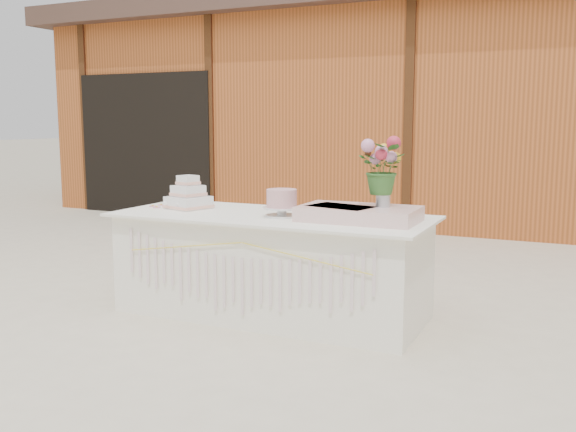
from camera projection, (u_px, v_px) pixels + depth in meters
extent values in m
plane|color=beige|center=(271.00, 314.00, 4.91)|extent=(80.00, 80.00, 0.00)
cube|color=#AB5423|center=(441.00, 119.00, 10.07)|extent=(12.00, 4.00, 3.00)
cube|color=#432E25|center=(445.00, 10.00, 9.83)|extent=(12.60, 4.60, 0.30)
cube|color=black|center=(145.00, 145.00, 10.07)|extent=(2.40, 0.08, 2.20)
cube|color=white|center=(271.00, 266.00, 4.85)|extent=(2.28, 0.88, 0.75)
cube|color=white|center=(271.00, 216.00, 4.80)|extent=(2.40, 1.00, 0.02)
cube|color=white|center=(188.00, 202.00, 5.13)|extent=(0.36, 0.36, 0.10)
cube|color=#FFB6A1|center=(189.00, 206.00, 5.14)|extent=(0.37, 0.37, 0.02)
cube|color=white|center=(188.00, 191.00, 5.12)|extent=(0.26, 0.26, 0.09)
cube|color=#FFB6A1|center=(188.00, 194.00, 5.12)|extent=(0.27, 0.27, 0.02)
cube|color=white|center=(188.00, 180.00, 5.11)|extent=(0.17, 0.17, 0.08)
cube|color=#FFB6A1|center=(188.00, 183.00, 5.11)|extent=(0.18, 0.18, 0.02)
cylinder|color=silver|center=(282.00, 216.00, 4.69)|extent=(0.24, 0.24, 0.02)
cylinder|color=silver|center=(282.00, 212.00, 4.68)|extent=(0.07, 0.07, 0.05)
cylinder|color=silver|center=(282.00, 208.00, 4.68)|extent=(0.28, 0.28, 0.01)
cylinder|color=#DC9FA3|center=(282.00, 198.00, 4.67)|extent=(0.22, 0.22, 0.13)
cube|color=beige|center=(359.00, 214.00, 4.49)|extent=(0.82, 0.48, 0.10)
cylinder|color=silver|center=(383.00, 197.00, 4.44)|extent=(0.10, 0.10, 0.14)
imported|color=#326127|center=(384.00, 162.00, 4.41)|extent=(0.32, 0.28, 0.36)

